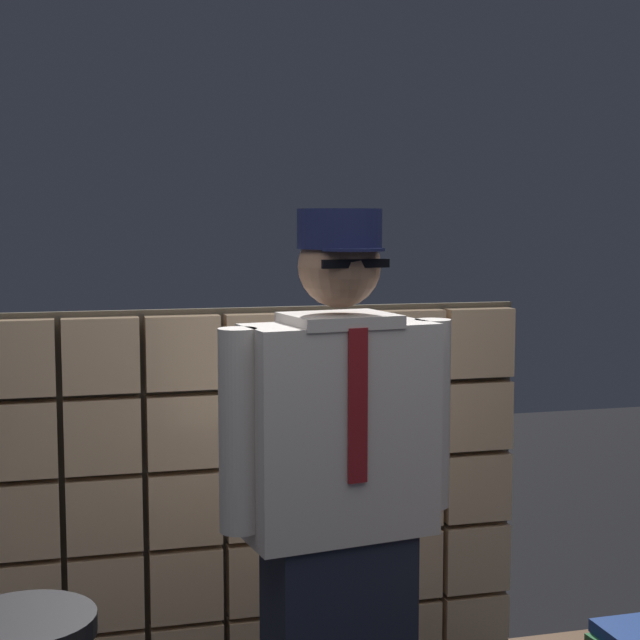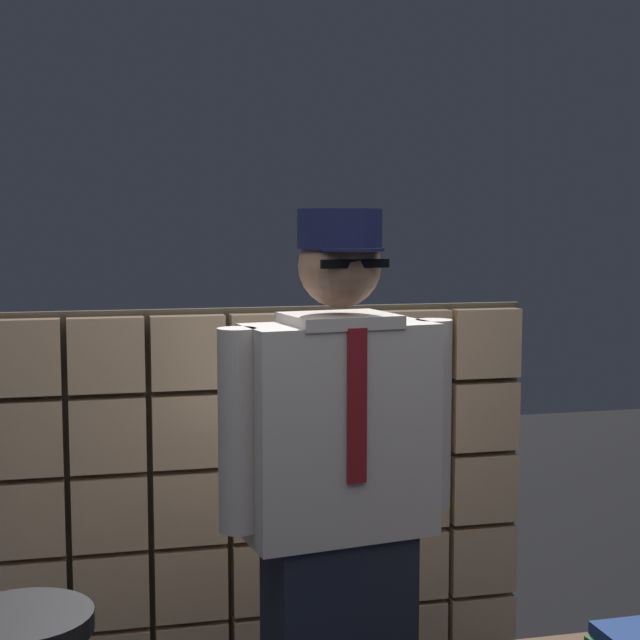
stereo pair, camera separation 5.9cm
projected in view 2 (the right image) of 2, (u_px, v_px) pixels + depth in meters
glass_block_wall at (267, 502)px, 3.67m from camera, size 2.04×0.10×1.47m
standing_person at (339, 510)px, 2.80m from camera, size 0.72×0.34×1.80m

